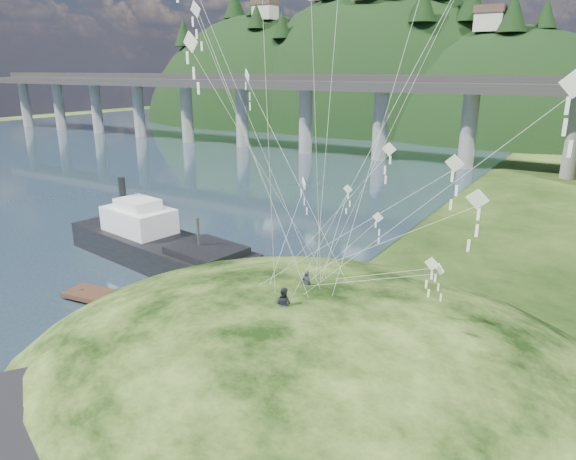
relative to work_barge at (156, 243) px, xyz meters
The scene contains 8 objects.
ground 16.84m from the work_barge, 41.65° to the right, with size 320.00×320.00×0.00m, color black.
grass_hill 22.69m from the work_barge, 24.00° to the right, with size 36.00×32.00×13.00m.
bridge 61.08m from the work_barge, 103.31° to the left, with size 160.00×11.00×15.00m.
far_ridge 115.66m from the work_barge, 105.63° to the left, with size 153.00×70.00×94.50m.
work_barge is the anchor object (origin of this frame).
wooden_dock 9.79m from the work_barge, 49.28° to the right, with size 13.57×3.90×0.96m.
kite_flyers 21.77m from the work_barge, 25.87° to the right, with size 1.03×3.34×1.79m.
kite_swarm 27.61m from the work_barge, 20.05° to the right, with size 19.17×15.88×21.74m.
Camera 1 is at (19.07, -18.08, 15.93)m, focal length 32.00 mm.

